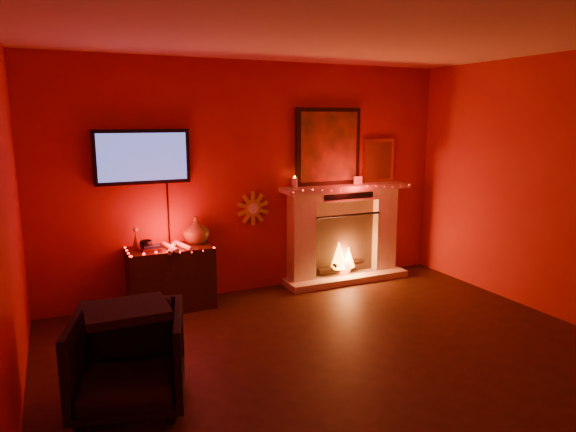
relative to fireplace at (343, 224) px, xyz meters
name	(u,v)px	position (x,y,z in m)	size (l,w,h in m)	color
room	(377,214)	(-1.14, -2.39, 0.63)	(5.00, 5.00, 5.00)	black
fireplace	(343,224)	(0.00, 0.00, 0.00)	(1.72, 0.40, 2.18)	beige
tv	(143,157)	(-2.44, 0.06, 0.92)	(1.00, 0.07, 1.24)	black
sunburst_clock	(253,208)	(-1.19, 0.09, 0.28)	(0.40, 0.03, 0.40)	gold
console_table	(173,273)	(-2.21, -0.12, -0.33)	(0.91, 0.55, 0.98)	black
armchair	(129,359)	(-2.92, -1.96, -0.37)	(0.76, 0.78, 0.71)	black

